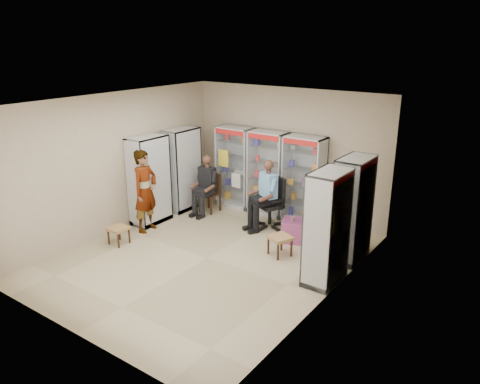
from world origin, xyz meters
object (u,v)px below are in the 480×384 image
Objects in this scene: pink_trunk at (295,231)px; standing_man at (145,191)px; woven_stool_a at (280,246)px; cabinet_left_far at (182,169)px; cabinet_back_right at (304,180)px; seated_shopkeeper at (269,196)px; woven_stool_b at (119,235)px; cabinet_left_near at (149,180)px; cabinet_right_near at (327,228)px; cabinet_right_far at (352,209)px; office_chair at (270,203)px; wooden_chair at (210,193)px; cabinet_back_mid at (268,173)px.

pink_trunk is 0.26× the size of standing_man.
cabinet_left_far is at bearing 164.98° from woven_stool_a.
seated_shopkeeper is (-0.45, -0.75, -0.27)m from cabinet_back_right.
seated_shopkeeper is 3.30m from woven_stool_b.
cabinet_back_right and cabinet_left_near have the same top height.
cabinet_right_near reaches higher than seated_shopkeeper.
cabinet_back_right is at bearing 36.16° from cabinet_right_near.
cabinet_left_far is at bearing 180.00° from cabinet_left_near.
cabinet_left_far is (-4.46, 0.20, 0.00)m from cabinet_right_far.
cabinet_right_far is 4.73m from woven_stool_b.
cabinet_left_near is (-4.46, -0.90, 0.00)m from cabinet_right_far.
cabinet_right_far is 1.46m from pink_trunk.
office_chair is 3.32m from woven_stool_b.
seated_shopkeeper reaches higher than wooden_chair.
seated_shopkeeper is 1.51m from woven_stool_a.
cabinet_back_mid is at bearing 66.35° from cabinet_right_far.
cabinet_right_far is 4.38m from standing_man.
wooden_chair is (-3.78, 1.50, -0.53)m from cabinet_right_near.
seated_shopkeeper is (-2.08, 1.48, -0.27)m from cabinet_right_near.
cabinet_back_mid and cabinet_left_far have the same top height.
cabinet_right_near is 4.10m from wooden_chair.
cabinet_back_right is 1.00× the size of cabinet_left_far.
cabinet_back_right is 2.76m from cabinet_right_near.
wooden_chair reaches higher than woven_stool_a.
cabinet_back_right is 3.52m from standing_man.
woven_stool_b is at bearing -97.81° from wooden_chair.
pink_trunk is at bearing 4.49° from seated_shopkeeper.
woven_stool_b is at bearing -103.92° from office_chair.
cabinet_left_far reaches higher than seated_shopkeeper.
woven_stool_b is (-2.05, -2.53, -0.55)m from seated_shopkeeper.
cabinet_left_near is 2.13× the size of wooden_chair.
cabinet_back_mid is 1.74× the size of office_chair.
pink_trunk is at bearing 86.77° from cabinet_right_far.
office_chair is 0.63× the size of standing_man.
office_chair is at bearing -122.37° from cabinet_back_right.
cabinet_left_far is at bearing -161.81° from cabinet_back_right.
wooden_chair is 2.57m from pink_trunk.
woven_stool_a is (3.31, -0.89, -0.80)m from cabinet_left_far.
cabinet_back_right is 5.44× the size of woven_stool_b.
cabinet_back_mid is 1.87m from pink_trunk.
cabinet_left_near reaches higher than woven_stool_a.
woven_stool_b is at bearing 14.76° from cabinet_left_near.
cabinet_left_far is 1.37× the size of seated_shopkeeper.
cabinet_right_far and cabinet_right_near have the same top height.
office_chair is at bearing 119.08° from cabinet_left_near.
cabinet_left_near is 5.44× the size of woven_stool_b.
cabinet_right_far reaches higher than wooden_chair.
wooden_chair is 0.82× the size of office_chair.
woven_stool_b is (-2.05, -2.58, -0.39)m from office_chair.
wooden_chair is at bearing -148.69° from cabinet_back_mid.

